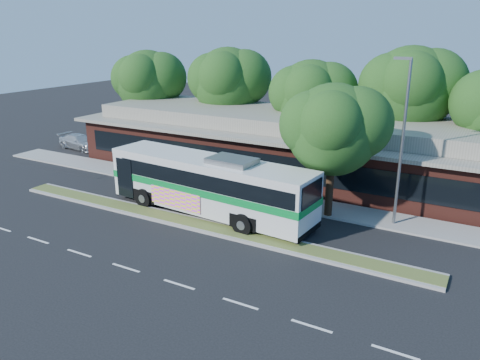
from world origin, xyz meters
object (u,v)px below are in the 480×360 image
at_px(transit_bus, 210,181).
at_px(sidewalk_tree, 340,128).
at_px(sedan, 80,142).
at_px(lamp_post, 402,139).

relative_size(transit_bus, sidewalk_tree, 1.72).
bearing_deg(transit_bus, sedan, 163.03).
bearing_deg(sedan, lamp_post, -92.19).
distance_m(transit_bus, sedan, 20.31).
relative_size(lamp_post, sidewalk_tree, 1.18).
xyz_separation_m(lamp_post, transit_bus, (-9.72, -3.61, -2.87)).
height_order(lamp_post, sidewalk_tree, lamp_post).
xyz_separation_m(transit_bus, sedan, (-18.84, 7.46, -1.38)).
relative_size(transit_bus, sedan, 2.90).
xyz_separation_m(sedan, sidewalk_tree, (25.37, -4.32, 4.60)).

